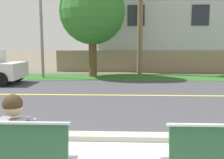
{
  "coord_description": "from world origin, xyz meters",
  "views": [
    {
      "loc": [
        0.03,
        -2.21,
        1.81
      ],
      "look_at": [
        -0.19,
        3.48,
        1.0
      ],
      "focal_mm": 40.04,
      "sensor_mm": 36.0,
      "label": 1
    }
  ],
  "objects": [
    {
      "name": "streetlamp",
      "position": [
        -4.22,
        11.28,
        3.77
      ],
      "size": [
        0.24,
        2.1,
        6.55
      ],
      "color": "gray",
      "rests_on": "ground_plane"
    },
    {
      "name": "seated_person_grey",
      "position": [
        -1.2,
        0.59,
        0.68
      ],
      "size": [
        0.52,
        0.68,
        1.25
      ],
      "color": "black",
      "rests_on": "ground_plane"
    },
    {
      "name": "road_centre_line",
      "position": [
        0.0,
        6.5,
        0.01
      ],
      "size": [
        48.0,
        0.14,
        0.01
      ],
      "primitive_type": "cube",
      "color": "#E0CC4C",
      "rests_on": "ground_plane"
    },
    {
      "name": "far_verge_grass",
      "position": [
        0.0,
        11.47,
        0.01
      ],
      "size": [
        48.0,
        2.8,
        0.02
      ],
      "primitive_type": "cube",
      "color": "#2D6026",
      "rests_on": "ground_plane"
    },
    {
      "name": "curb_edge",
      "position": [
        0.0,
        2.35,
        0.06
      ],
      "size": [
        44.0,
        0.3,
        0.11
      ],
      "primitive_type": "cube",
      "color": "#ADA89E",
      "rests_on": "ground_plane"
    },
    {
      "name": "house_across_street",
      "position": [
        3.0,
        17.55,
        3.66
      ],
      "size": [
        9.86,
        6.91,
        7.23
      ],
      "color": "#B7BCC1",
      "rests_on": "ground_plane"
    },
    {
      "name": "ground_plane",
      "position": [
        0.0,
        8.0,
        0.0
      ],
      "size": [
        140.0,
        140.0,
        0.0
      ],
      "primitive_type": "plane",
      "color": "#665B4C"
    },
    {
      "name": "street_asphalt",
      "position": [
        0.0,
        6.5,
        0.0
      ],
      "size": [
        52.0,
        8.0,
        0.01
      ],
      "primitive_type": "cube",
      "color": "#424247",
      "rests_on": "ground_plane"
    },
    {
      "name": "shade_tree_left",
      "position": [
        -1.46,
        11.58,
        3.82
      ],
      "size": [
        3.57,
        3.57,
        5.89
      ],
      "color": "brown",
      "rests_on": "ground_plane"
    },
    {
      "name": "garden_wall",
      "position": [
        2.22,
        14.35,
        0.7
      ],
      "size": [
        13.0,
        0.36,
        1.4
      ],
      "primitive_type": "cube",
      "color": "gray",
      "rests_on": "ground_plane"
    }
  ]
}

